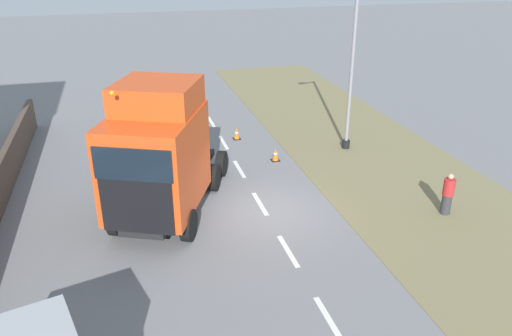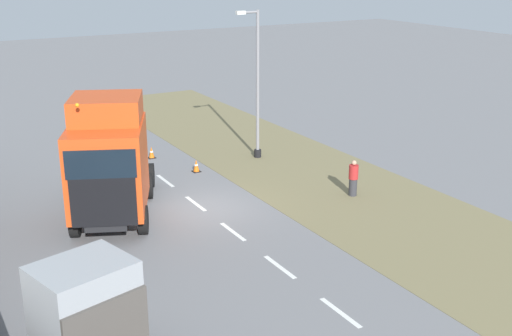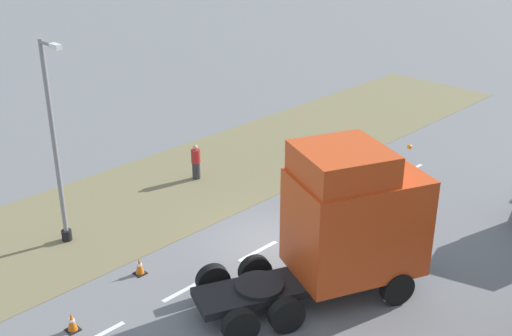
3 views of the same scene
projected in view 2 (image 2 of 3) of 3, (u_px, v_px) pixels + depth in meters
The scene contains 9 objects.
ground_plane at pixel (203, 209), 25.23m from camera, with size 120.00×120.00×0.00m, color slate.
grass_verge at pixel (327, 184), 28.07m from camera, with size 7.00×44.00×0.01m.
lane_markings at pixel (196, 204), 25.81m from camera, with size 0.16×21.00×0.00m.
lorry_cab at pixel (109, 162), 23.23m from camera, with size 5.05×7.06×4.88m.
flatbed_truck at pixel (95, 318), 15.01m from camera, with size 3.45×5.43×2.65m.
lamp_post at pixel (256, 93), 30.72m from camera, with size 1.30×0.35×7.14m.
pedestrian at pixel (353, 179), 26.44m from camera, with size 0.39×0.39×1.54m.
traffic_cone_lead at pixel (196, 166), 29.55m from camera, with size 0.36×0.36×0.58m.
traffic_cone_trailing at pixel (151, 152), 31.58m from camera, with size 0.36×0.36×0.58m.
Camera 2 is at (9.90, 21.36, 9.45)m, focal length 45.00 mm.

